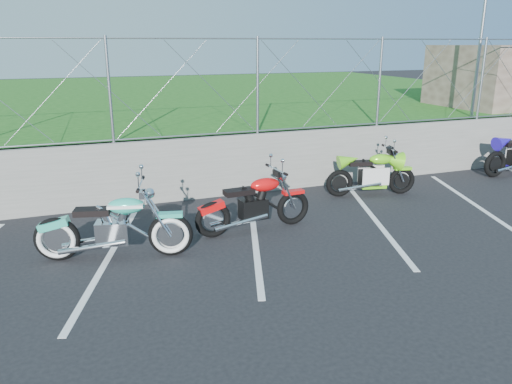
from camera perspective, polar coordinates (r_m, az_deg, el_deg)
name	(u,v)px	position (r m, az deg, el deg)	size (l,w,h in m)	color
ground	(277,259)	(7.70, 2.45, -7.60)	(90.00, 90.00, 0.00)	black
retaining_wall	(213,166)	(10.63, -4.88, 2.94)	(30.00, 0.22, 1.30)	#62625D
grass_field	(144,110)	(20.30, -12.73, 9.17)	(30.00, 20.00, 1.30)	#1D5316
chain_link_fence	(211,87)	(10.37, -5.11, 11.83)	(28.00, 0.03, 2.00)	gray
sign_pole	(478,58)	(14.38, 24.08, 13.84)	(0.08, 0.08, 3.00)	gray
parking_lines	(317,227)	(9.02, 7.01, -3.98)	(18.29, 4.31, 0.01)	silver
cruiser_turquoise	(116,229)	(7.84, -15.73, -4.07)	(2.33, 0.82, 1.18)	black
naked_orange	(256,205)	(8.65, -0.02, -1.54)	(2.16, 0.73, 1.08)	black
sportbike_green	(372,175)	(10.98, 13.17, 1.89)	(1.97, 0.70, 1.03)	black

